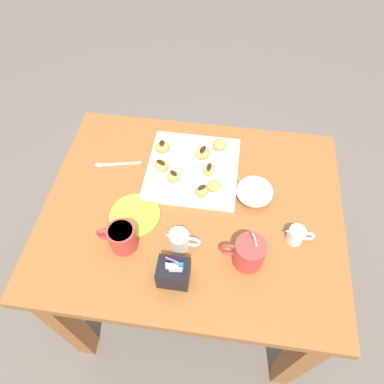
{
  "coord_description": "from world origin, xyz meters",
  "views": [
    {
      "loc": [
        -0.09,
        0.63,
        1.74
      ],
      "look_at": [
        0.01,
        -0.05,
        0.78
      ],
      "focal_mm": 33.18,
      "sensor_mm": 36.0,
      "label": 1
    }
  ],
  "objects_px": {
    "chocolate_sauce_pitcher": "(297,235)",
    "beignet_1": "(162,147)",
    "coffee_mug_red_left": "(248,252)",
    "sugar_caddy": "(174,273)",
    "beignet_4": "(174,176)",
    "saucer_lime_left": "(135,215)",
    "coffee_mug_red_right": "(122,237)",
    "ice_cream_bowl": "(255,191)",
    "beignet_0": "(214,186)",
    "beignet_6": "(161,165)",
    "dining_table": "(193,229)",
    "beignet_3": "(202,191)",
    "beignet_7": "(209,170)",
    "beignet_2": "(220,145)",
    "pastry_plate_square": "(193,169)",
    "beignet_5": "(203,153)",
    "cream_pitcher_white": "(180,240)"
  },
  "relations": [
    {
      "from": "chocolate_sauce_pitcher",
      "to": "beignet_0",
      "type": "distance_m",
      "value": 0.3
    },
    {
      "from": "ice_cream_bowl",
      "to": "saucer_lime_left",
      "type": "relative_size",
      "value": 0.75
    },
    {
      "from": "beignet_4",
      "to": "saucer_lime_left",
      "type": "bearing_deg",
      "value": 56.24
    },
    {
      "from": "beignet_1",
      "to": "beignet_6",
      "type": "height_order",
      "value": "beignet_1"
    },
    {
      "from": "beignet_0",
      "to": "beignet_4",
      "type": "bearing_deg",
      "value": -7.6
    },
    {
      "from": "beignet_2",
      "to": "beignet_6",
      "type": "relative_size",
      "value": 0.95
    },
    {
      "from": "beignet_5",
      "to": "chocolate_sauce_pitcher",
      "type": "bearing_deg",
      "value": 138.57
    },
    {
      "from": "coffee_mug_red_right",
      "to": "beignet_3",
      "type": "distance_m",
      "value": 0.3
    },
    {
      "from": "pastry_plate_square",
      "to": "beignet_4",
      "type": "distance_m",
      "value": 0.09
    },
    {
      "from": "coffee_mug_red_left",
      "to": "beignet_6",
      "type": "xyz_separation_m",
      "value": [
        0.31,
        -0.3,
        -0.02
      ]
    },
    {
      "from": "dining_table",
      "to": "chocolate_sauce_pitcher",
      "type": "distance_m",
      "value": 0.38
    },
    {
      "from": "beignet_1",
      "to": "beignet_6",
      "type": "relative_size",
      "value": 1.03
    },
    {
      "from": "beignet_3",
      "to": "beignet_4",
      "type": "height_order",
      "value": "beignet_3"
    },
    {
      "from": "coffee_mug_red_right",
      "to": "chocolate_sauce_pitcher",
      "type": "xyz_separation_m",
      "value": [
        -0.52,
        -0.09,
        -0.02
      ]
    },
    {
      "from": "beignet_0",
      "to": "pastry_plate_square",
      "type": "bearing_deg",
      "value": -43.71
    },
    {
      "from": "coffee_mug_red_right",
      "to": "saucer_lime_left",
      "type": "bearing_deg",
      "value": -95.6
    },
    {
      "from": "pastry_plate_square",
      "to": "ice_cream_bowl",
      "type": "bearing_deg",
      "value": 158.36
    },
    {
      "from": "pastry_plate_square",
      "to": "cream_pitcher_white",
      "type": "bearing_deg",
      "value": 90.69
    },
    {
      "from": "sugar_caddy",
      "to": "beignet_6",
      "type": "height_order",
      "value": "sugar_caddy"
    },
    {
      "from": "beignet_0",
      "to": "beignet_7",
      "type": "xyz_separation_m",
      "value": [
        0.03,
        -0.07,
        -0.0
      ]
    },
    {
      "from": "beignet_1",
      "to": "beignet_5",
      "type": "distance_m",
      "value": 0.15
    },
    {
      "from": "ice_cream_bowl",
      "to": "beignet_5",
      "type": "relative_size",
      "value": 2.2
    },
    {
      "from": "beignet_2",
      "to": "beignet_7",
      "type": "xyz_separation_m",
      "value": [
        0.03,
        0.12,
        -0.01
      ]
    },
    {
      "from": "coffee_mug_red_left",
      "to": "sugar_caddy",
      "type": "bearing_deg",
      "value": 23.05
    },
    {
      "from": "beignet_0",
      "to": "beignet_3",
      "type": "relative_size",
      "value": 1.19
    },
    {
      "from": "beignet_1",
      "to": "beignet_2",
      "type": "distance_m",
      "value": 0.21
    },
    {
      "from": "coffee_mug_red_right",
      "to": "beignet_1",
      "type": "relative_size",
      "value": 2.24
    },
    {
      "from": "dining_table",
      "to": "chocolate_sauce_pitcher",
      "type": "xyz_separation_m",
      "value": [
        -0.33,
        0.07,
        0.18
      ]
    },
    {
      "from": "sugar_caddy",
      "to": "beignet_2",
      "type": "height_order",
      "value": "sugar_caddy"
    },
    {
      "from": "beignet_1",
      "to": "saucer_lime_left",
      "type": "bearing_deg",
      "value": 81.93
    },
    {
      "from": "beignet_2",
      "to": "beignet_1",
      "type": "bearing_deg",
      "value": 11.01
    },
    {
      "from": "chocolate_sauce_pitcher",
      "to": "beignet_1",
      "type": "height_order",
      "value": "chocolate_sauce_pitcher"
    },
    {
      "from": "pastry_plate_square",
      "to": "beignet_6",
      "type": "distance_m",
      "value": 0.11
    },
    {
      "from": "pastry_plate_square",
      "to": "saucer_lime_left",
      "type": "xyz_separation_m",
      "value": [
        0.16,
        0.21,
        -0.0
      ]
    },
    {
      "from": "pastry_plate_square",
      "to": "ice_cream_bowl",
      "type": "relative_size",
      "value": 2.59
    },
    {
      "from": "chocolate_sauce_pitcher",
      "to": "beignet_7",
      "type": "distance_m",
      "value": 0.36
    },
    {
      "from": "coffee_mug_red_left",
      "to": "beignet_3",
      "type": "xyz_separation_m",
      "value": [
        0.16,
        -0.21,
        -0.02
      ]
    },
    {
      "from": "coffee_mug_red_left",
      "to": "beignet_0",
      "type": "bearing_deg",
      "value": -62.71
    },
    {
      "from": "dining_table",
      "to": "beignet_5",
      "type": "xyz_separation_m",
      "value": [
        -0.01,
        -0.21,
        0.18
      ]
    },
    {
      "from": "sugar_caddy",
      "to": "saucer_lime_left",
      "type": "relative_size",
      "value": 0.65
    },
    {
      "from": "coffee_mug_red_left",
      "to": "beignet_4",
      "type": "distance_m",
      "value": 0.37
    },
    {
      "from": "ice_cream_bowl",
      "to": "beignet_1",
      "type": "distance_m",
      "value": 0.37
    },
    {
      "from": "coffee_mug_red_right",
      "to": "sugar_caddy",
      "type": "bearing_deg",
      "value": 153.07
    },
    {
      "from": "saucer_lime_left",
      "to": "beignet_0",
      "type": "relative_size",
      "value": 3.05
    },
    {
      "from": "beignet_6",
      "to": "beignet_3",
      "type": "bearing_deg",
      "value": 148.8
    },
    {
      "from": "pastry_plate_square",
      "to": "sugar_caddy",
      "type": "height_order",
      "value": "sugar_caddy"
    },
    {
      "from": "ice_cream_bowl",
      "to": "beignet_7",
      "type": "height_order",
      "value": "ice_cream_bowl"
    },
    {
      "from": "sugar_caddy",
      "to": "beignet_5",
      "type": "relative_size",
      "value": 1.91
    },
    {
      "from": "saucer_lime_left",
      "to": "beignet_1",
      "type": "distance_m",
      "value": 0.28
    },
    {
      "from": "beignet_5",
      "to": "beignet_0",
      "type": "bearing_deg",
      "value": 112.2
    }
  ]
}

